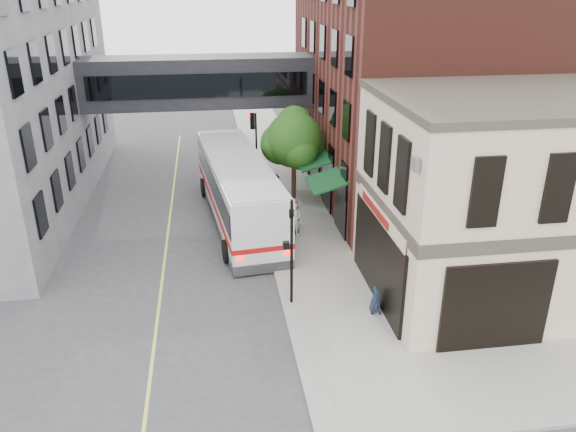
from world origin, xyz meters
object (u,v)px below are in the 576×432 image
object	(u,v)px
newspaper_box	(294,225)
pedestrian_b	(295,213)
pedestrian_a	(295,220)
sandwich_board	(376,300)
bus	(238,187)
pedestrian_c	(275,187)

from	to	relation	value
newspaper_box	pedestrian_b	bearing A→B (deg)	50.12
pedestrian_a	sandwich_board	size ratio (longest dim) A/B	1.81
bus	newspaper_box	size ratio (longest dim) A/B	15.16
pedestrian_c	pedestrian_b	bearing A→B (deg)	-77.97
bus	sandwich_board	size ratio (longest dim) A/B	13.51
newspaper_box	sandwich_board	size ratio (longest dim) A/B	0.89
pedestrian_b	sandwich_board	world-z (taller)	pedestrian_b
pedestrian_b	newspaper_box	bearing A→B (deg)	-109.36
pedestrian_c	bus	bearing A→B (deg)	-128.78
bus	sandwich_board	distance (m)	11.36
pedestrian_a	pedestrian_b	bearing A→B (deg)	61.81
bus	sandwich_board	world-z (taller)	bus
pedestrian_b	pedestrian_c	xyz separation A→B (m)	(-0.57, 4.22, -0.01)
bus	newspaper_box	world-z (taller)	bus
pedestrian_b	newspaper_box	distance (m)	0.75
newspaper_box	pedestrian_c	bearing A→B (deg)	71.68
bus	pedestrian_a	xyz separation A→B (m)	(2.69, -2.73, -0.92)
newspaper_box	sandwich_board	world-z (taller)	sandwich_board
pedestrian_a	sandwich_board	bearing A→B (deg)	-91.65
bus	pedestrian_b	world-z (taller)	bus
pedestrian_a	newspaper_box	world-z (taller)	pedestrian_a
pedestrian_a	pedestrian_c	distance (m)	5.20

